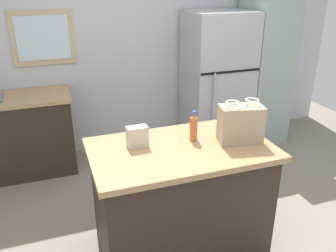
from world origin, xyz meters
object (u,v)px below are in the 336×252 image
Objects in this scene: tall_cabinet at (265,63)px; shopping_bag at (240,124)px; refrigerator at (217,81)px; bottle at (194,127)px; small_box at (137,137)px; kitchen_island at (181,198)px.

tall_cabinet is 5.83× the size of shopping_bag.
refrigerator is 7.09× the size of bottle.
tall_cabinet is 13.03× the size of small_box.
tall_cabinet reaches higher than small_box.
kitchen_island is at bearing -21.49° from small_box.
shopping_bag is (0.46, -0.06, 0.60)m from kitchen_island.
tall_cabinet is (0.68, 0.00, 0.18)m from refrigerator.
bottle is at bearing 157.20° from shopping_bag.
refrigerator is at bearing 55.81° from kitchen_island.
shopping_bag is (-0.68, -1.73, 0.20)m from refrigerator.
small_box is 0.44m from bottle.
bottle is (-1.01, -1.60, 0.16)m from refrigerator.
shopping_bag reaches higher than bottle.
small_box is 0.66× the size of bottle.
small_box is (-1.45, -1.56, 0.13)m from refrigerator.
bottle is at bearing -122.29° from refrigerator.
shopping_bag is 1.47× the size of bottle.
shopping_bag reaches higher than kitchen_island.
shopping_bag reaches higher than small_box.
tall_cabinet reaches higher than refrigerator.
bottle is at bearing 31.82° from kitchen_island.
refrigerator reaches higher than kitchen_island.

